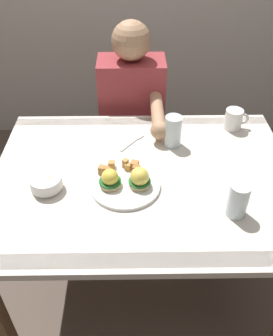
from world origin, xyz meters
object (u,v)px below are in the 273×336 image
coffee_mug (234,119)px  diner_person (132,115)px  fruit_bowl (46,183)px  eggs_benedict_plate (125,181)px  fork (133,142)px  water_glass_far (173,132)px  dining_table (144,195)px  water_glass_near (238,202)px

coffee_mug → diner_person: size_ratio=0.10×
fruit_bowl → diner_person: diner_person is taller
eggs_benedict_plate → fork: eggs_benedict_plate is taller
coffee_mug → diner_person: (-0.47, 0.27, -0.14)m
eggs_benedict_plate → coffee_mug: bearing=38.5°
eggs_benedict_plate → water_glass_far: (0.20, 0.27, 0.04)m
fork → diner_person: (-0.00, 0.37, -0.09)m
dining_table → eggs_benedict_plate: eggs_benedict_plate is taller
fruit_bowl → water_glass_near: (0.68, -0.14, 0.03)m
fruit_bowl → coffee_mug: (0.79, 0.41, 0.02)m
fork → diner_person: diner_person is taller
dining_table → eggs_benedict_plate: size_ratio=4.44×
diner_person → eggs_benedict_plate: bearing=-92.6°
water_glass_near → diner_person: size_ratio=0.11×
water_glass_near → water_glass_far: (-0.18, 0.42, 0.00)m
eggs_benedict_plate → water_glass_near: (0.39, -0.15, 0.03)m
eggs_benedict_plate → water_glass_far: bearing=53.1°
fruit_bowl → water_glass_near: size_ratio=0.92×
coffee_mug → fork: size_ratio=0.84×
eggs_benedict_plate → water_glass_near: size_ratio=2.06×
water_glass_near → water_glass_far: water_glass_far is taller
fork → eggs_benedict_plate: bearing=-96.1°
fruit_bowl → diner_person: 0.75m
dining_table → coffee_mug: bearing=38.4°
coffee_mug → water_glass_near: 0.55m
fruit_bowl → water_glass_far: 0.57m
dining_table → fork: 0.26m
dining_table → fork: bearing=100.5°
water_glass_near → fruit_bowl: bearing=168.7°
water_glass_far → coffee_mug: bearing=23.1°
fork → water_glass_near: bearing=-50.7°
fruit_bowl → water_glass_far: water_glass_far is taller
water_glass_near → eggs_benedict_plate: bearing=159.2°
fork → water_glass_near: (0.36, -0.44, 0.06)m
water_glass_near → water_glass_far: size_ratio=0.95×
fruit_bowl → water_glass_near: 0.70m
water_glass_near → diner_person: 0.89m
fruit_bowl → coffee_mug: coffee_mug is taller
eggs_benedict_plate → fork: (0.03, 0.29, -0.02)m
coffee_mug → dining_table: bearing=-141.6°
fork → water_glass_far: size_ratio=0.96×
fork → diner_person: bearing=90.1°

